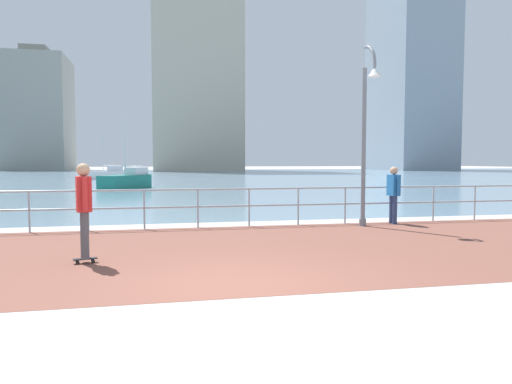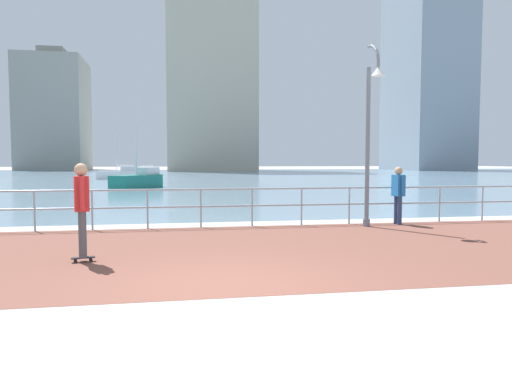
% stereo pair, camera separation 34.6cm
% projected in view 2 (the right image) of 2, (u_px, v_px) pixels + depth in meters
% --- Properties ---
extents(ground, '(220.00, 220.00, 0.00)m').
position_uv_depth(ground, '(181.00, 179.00, 46.07)').
color(ground, '#ADAAA5').
extents(brick_paving, '(28.00, 6.72, 0.01)m').
position_uv_depth(brick_paving, '(211.00, 250.00, 9.46)').
color(brick_paving, brown).
rests_on(brick_paving, ground).
extents(harbor_water, '(180.00, 88.00, 0.00)m').
position_uv_depth(harbor_water, '(179.00, 176.00, 56.99)').
color(harbor_water, '#6B899E').
rests_on(harbor_water, ground).
extents(waterfront_railing, '(25.25, 0.06, 1.06)m').
position_uv_depth(waterfront_railing, '(201.00, 200.00, 12.71)').
color(waterfront_railing, '#9EADB7').
rests_on(waterfront_railing, ground).
extents(lamppost, '(0.36, 0.82, 4.88)m').
position_uv_depth(lamppost, '(371.00, 127.00, 12.60)').
color(lamppost, slate).
rests_on(lamppost, ground).
extents(skateboarder, '(0.41, 0.56, 1.75)m').
position_uv_depth(skateboarder, '(82.00, 203.00, 8.29)').
color(skateboarder, black).
rests_on(skateboarder, ground).
extents(bystander, '(0.28, 0.56, 1.62)m').
position_uv_depth(bystander, '(398.00, 191.00, 13.31)').
color(bystander, navy).
rests_on(bystander, ground).
extents(sailboat_gray, '(3.97, 1.79, 5.37)m').
position_uv_depth(sailboat_gray, '(118.00, 174.00, 46.80)').
color(sailboat_gray, white).
rests_on(sailboat_gray, ground).
extents(sailboat_white, '(3.27, 4.19, 5.81)m').
position_uv_depth(sailboat_white, '(138.00, 180.00, 30.86)').
color(sailboat_white, '#197266').
rests_on(sailboat_white, ground).
extents(tower_concrete, '(12.03, 17.28, 38.93)m').
position_uv_depth(tower_concrete, '(427.00, 77.00, 95.28)').
color(tower_concrete, '#8493A3').
rests_on(tower_concrete, ground).
extents(tower_brick, '(12.45, 14.61, 24.63)m').
position_uv_depth(tower_brick, '(54.00, 114.00, 97.31)').
color(tower_brick, '#939993').
rests_on(tower_brick, ground).
extents(tower_glass, '(15.82, 16.24, 43.87)m').
position_uv_depth(tower_glass, '(210.00, 58.00, 88.30)').
color(tower_glass, '#B2AD99').
rests_on(tower_glass, ground).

